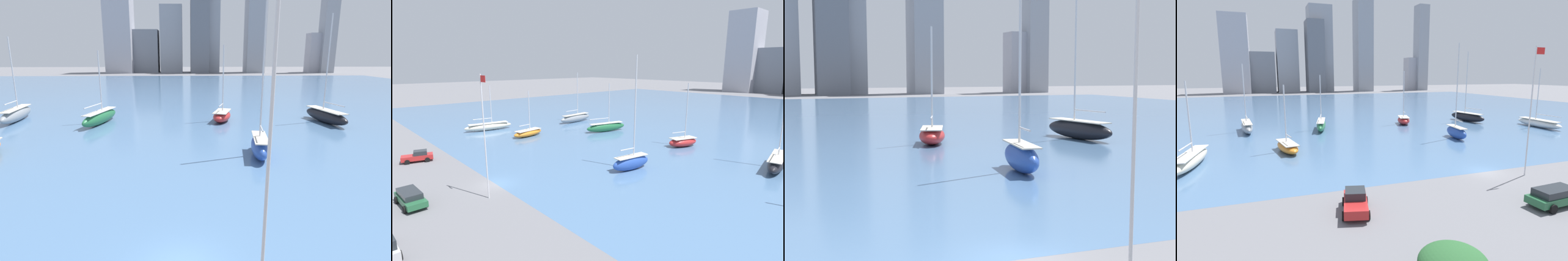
{
  "view_description": "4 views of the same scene",
  "coord_description": "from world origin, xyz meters",
  "views": [
    {
      "loc": [
        0.31,
        -13.03,
        10.35
      ],
      "look_at": [
        1.3,
        18.09,
        2.55
      ],
      "focal_mm": 28.0,
      "sensor_mm": 36.0,
      "label": 1
    },
    {
      "loc": [
        34.92,
        -15.75,
        14.79
      ],
      "look_at": [
        3.06,
        13.04,
        5.59
      ],
      "focal_mm": 28.0,
      "sensor_mm": 36.0,
      "label": 2
    },
    {
      "loc": [
        -8.28,
        -18.34,
        7.07
      ],
      "look_at": [
        2.49,
        10.77,
        3.81
      ],
      "focal_mm": 50.0,
      "sensor_mm": 36.0,
      "label": 3
    },
    {
      "loc": [
        -23.46,
        -27.18,
        11.05
      ],
      "look_at": [
        -6.96,
        18.79,
        1.99
      ],
      "focal_mm": 28.0,
      "sensor_mm": 36.0,
      "label": 4
    }
  ],
  "objects": [
    {
      "name": "distant_city_skyline",
      "position": [
        6.8,
        169.75,
        22.56
      ],
      "size": [
        129.07,
        22.09,
        57.66
      ],
      "color": "#A8A8B2",
      "rests_on": "ground_plane"
    },
    {
      "name": "harbor_water",
      "position": [
        0.0,
        70.0,
        0.0
      ],
      "size": [
        180.0,
        140.0,
        0.0
      ],
      "color": "#4C7099",
      "rests_on": "ground_plane"
    },
    {
      "name": "sailboat_red",
      "position": [
        6.0,
        34.21,
        0.93
      ],
      "size": [
        4.25,
        6.53,
        11.71
      ],
      "rotation": [
        0.0,
        0.0,
        -0.3
      ],
      "color": "#B72828",
      "rests_on": "harbor_water"
    },
    {
      "name": "sailboat_blue",
      "position": [
        7.95,
        17.01,
        1.22
      ],
      "size": [
        2.64,
        6.69,
        16.2
      ],
      "rotation": [
        0.0,
        0.0,
        -0.14
      ],
      "color": "#284CA8",
      "rests_on": "harbor_water"
    },
    {
      "name": "sailboat_gray",
      "position": [
        -26.73,
        35.56,
        1.1
      ],
      "size": [
        3.03,
        10.75,
        12.97
      ],
      "rotation": [
        0.0,
        0.0,
        0.11
      ],
      "color": "gray",
      "rests_on": "harbor_water"
    },
    {
      "name": "sailboat_green",
      "position": [
        -12.8,
        32.98,
        1.07
      ],
      "size": [
        3.85,
        10.16,
        10.89
      ],
      "rotation": [
        0.0,
        0.0,
        -0.22
      ],
      "color": "#236B3D",
      "rests_on": "harbor_water"
    },
    {
      "name": "sailboat_black",
      "position": [
        22.04,
        32.85,
        1.13
      ],
      "size": [
        3.93,
        10.21,
        16.19
      ],
      "rotation": [
        0.0,
        0.0,
        0.18
      ],
      "color": "black",
      "rests_on": "harbor_water"
    },
    {
      "name": "flag_pole",
      "position": [
        3.42,
        -2.44,
        7.47
      ],
      "size": [
        1.24,
        0.14,
        13.93
      ],
      "color": "silver",
      "rests_on": "ground_plane"
    }
  ]
}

